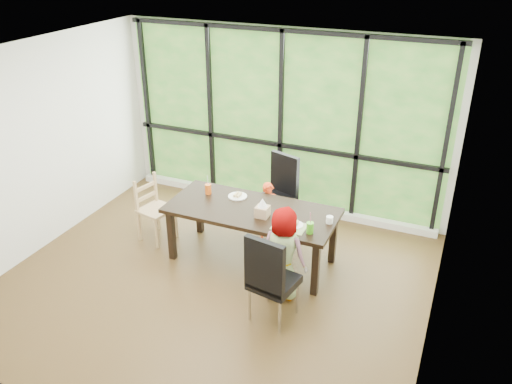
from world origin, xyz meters
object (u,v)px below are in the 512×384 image
child_toddler (269,212)px  plate_far (238,196)px  tissue_box (262,211)px  chair_interior_leather (274,276)px  white_mug (330,220)px  child_older (284,254)px  chair_window_leather (276,194)px  dining_table (252,235)px  chair_end_beech (156,210)px  orange_cup (208,189)px  plate_near (294,225)px  green_cup (310,228)px

child_toddler → plate_far: (-0.30, -0.34, 0.33)m
plate_far → tissue_box: (0.50, -0.35, 0.06)m
chair_interior_leather → white_mug: (0.32, 0.98, 0.25)m
child_older → plate_far: size_ratio=4.60×
chair_interior_leather → child_older: bearing=-74.5°
plate_far → white_mug: (1.29, -0.19, 0.03)m
chair_window_leather → tissue_box: 1.08m
dining_table → chair_interior_leather: (0.67, -0.94, 0.17)m
chair_end_beech → plate_far: chair_end_beech is taller
chair_interior_leather → orange_cup: (-1.37, 1.10, 0.28)m
chair_interior_leather → dining_table: bearing=-44.6°
plate_near → white_mug: 0.43m
chair_window_leather → plate_far: 0.75m
chair_interior_leather → child_toddler: bearing=-56.2°
dining_table → chair_end_beech: size_ratio=2.36×
chair_interior_leather → plate_near: (-0.05, 0.76, 0.22)m
child_toddler → orange_cup: size_ratio=6.44×
chair_interior_leather → orange_cup: bearing=-29.1°
dining_table → child_older: bearing=-40.0°
chair_window_leather → tissue_box: size_ratio=6.95×
dining_table → chair_window_leather: (-0.02, 0.89, 0.17)m
chair_end_beech → tissue_box: chair_end_beech is taller
chair_end_beech → green_cup: chair_end_beech is taller
plate_far → tissue_box: 0.61m
chair_interior_leather → plate_near: bearing=-76.4°
child_toddler → plate_far: size_ratio=3.44×
child_older → white_mug: child_older is taller
child_toddler → white_mug: (0.98, -0.53, 0.37)m
child_toddler → child_older: bearing=-84.4°
dining_table → chair_end_beech: (-1.41, -0.02, 0.08)m
white_mug → dining_table: bearing=-177.6°
chair_interior_leather → child_older: child_older is taller
child_older → plate_near: (-0.01, 0.35, 0.19)m
chair_end_beech → chair_window_leather: bearing=-44.2°
chair_window_leather → chair_interior_leather: same height
child_toddler → child_older: 1.27m
white_mug → chair_window_leather: bearing=139.8°
chair_end_beech → dining_table: bearing=-76.8°
child_toddler → plate_near: child_toddler is taller
chair_window_leather → plate_far: (-0.28, -0.66, 0.22)m
plate_near → child_toddler: bearing=129.8°
chair_interior_leather → plate_far: 1.53m
child_older → plate_near: bearing=-82.0°
chair_end_beech → child_toddler: 1.53m
chair_window_leather → green_cup: chair_window_leather is taller
dining_table → child_older: 0.84m
plate_far → green_cup: 1.25m
plate_far → plate_near: (0.92, -0.41, -0.00)m
child_toddler → orange_cup: 0.89m
chair_window_leather → plate_near: bearing=-41.1°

